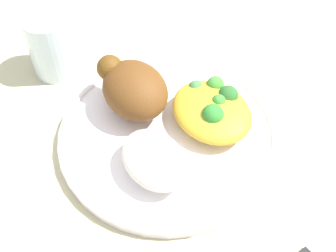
# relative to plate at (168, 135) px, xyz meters

# --- Properties ---
(ground_plane) EXTENTS (2.00, 2.00, 0.00)m
(ground_plane) POSITION_rel_plate_xyz_m (0.00, 0.00, -0.01)
(ground_plane) COLOR #C1B990
(plate) EXTENTS (0.29, 0.29, 0.02)m
(plate) POSITION_rel_plate_xyz_m (0.00, 0.00, 0.00)
(plate) COLOR white
(plate) RESTS_ON ground_plane
(roasted_chicken) EXTENTS (0.11, 0.08, 0.07)m
(roasted_chicken) POSITION_rel_plate_xyz_m (0.06, 0.01, 0.04)
(roasted_chicken) COLOR brown
(roasted_chicken) RESTS_ON plate
(rice_pile) EXTENTS (0.10, 0.07, 0.04)m
(rice_pile) POSITION_rel_plate_xyz_m (-0.04, 0.05, 0.03)
(rice_pile) COLOR white
(rice_pile) RESTS_ON plate
(mac_cheese_with_broccoli) EXTENTS (0.12, 0.10, 0.04)m
(mac_cheese_with_broccoli) POSITION_rel_plate_xyz_m (-0.01, -0.06, 0.03)
(mac_cheese_with_broccoli) COLOR gold
(mac_cheese_with_broccoli) RESTS_ON plate
(water_glass) EXTENTS (0.07, 0.07, 0.10)m
(water_glass) POSITION_rel_plate_xyz_m (0.21, 0.06, 0.04)
(water_glass) COLOR silver
(water_glass) RESTS_ON ground_plane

